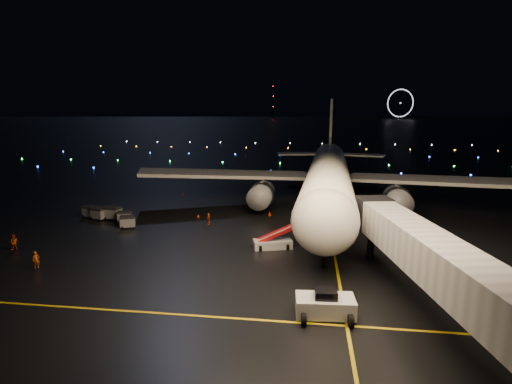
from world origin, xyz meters
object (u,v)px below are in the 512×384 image
Objects in this scene: crew_b at (14,242)px; belt_loader at (273,235)px; baggage_cart_0 at (124,217)px; baggage_cart_3 at (99,214)px; crew_a at (36,260)px; airliner at (329,152)px; baggage_cart_1 at (113,213)px; baggage_cart_2 at (128,222)px; crew_c at (209,219)px; baggage_cart_4 at (91,212)px; pushback_tug at (325,302)px.

belt_loader is at bearing -12.60° from crew_b.
baggage_cart_3 reaches higher than baggage_cart_0.
crew_a is 0.85× the size of baggage_cart_3.
baggage_cart_1 is (-30.20, -12.63, -7.76)m from airliner.
baggage_cart_2 is at bearing 149.07° from belt_loader.
crew_c is 15.83m from baggage_cart_3.
baggage_cart_0 is at bearing -150.54° from airliner.
crew_b is 13.93m from baggage_cart_0.
crew_b reaches higher than crew_c.
baggage_cart_2 is 8.59m from baggage_cart_4.
belt_loader is 28.31m from crew_b.
baggage_cart_4 is at bearing -128.71° from crew_c.
baggage_cart_0 is (6.95, 12.07, -0.08)m from crew_b.
crew_a is at bearing -130.61° from airliner.
belt_loader reaches higher than baggage_cart_1.
crew_a is 0.85× the size of baggage_cart_4.
baggage_cart_2 is (-19.43, 5.38, -0.71)m from belt_loader.
baggage_cart_0 is 2.93m from baggage_cart_2.
crew_c is 17.60m from baggage_cart_4.
crew_b is (-27.99, -4.25, -0.66)m from belt_loader.
crew_c is 0.74× the size of baggage_cart_1.
baggage_cart_1 is 1.96m from baggage_cart_3.
crew_c is 11.66m from baggage_cart_0.
baggage_cart_0 is 0.85× the size of baggage_cart_1.
belt_loader is 20.17m from baggage_cart_2.
pushback_tug is 31.51m from baggage_cart_2.
airliner is at bearing 35.41° from baggage_cart_4.
crew_a is 0.99× the size of crew_b.
airliner reaches higher than baggage_cart_4.
baggage_cart_0 is 6.15m from baggage_cart_4.
crew_b is 0.91× the size of baggage_cart_2.
baggage_cart_2 is (1.61, -2.45, 0.03)m from baggage_cart_0.
baggage_cart_0 is (-26.22, 22.11, -0.26)m from pushback_tug.
airliner reaches higher than pushback_tug.
airliner is 36.37× the size of crew_a.
pushback_tug is 34.66m from crew_b.
crew_b reaches higher than baggage_cart_4.
crew_b is 0.86× the size of baggage_cart_3.
crew_b is at bearing -153.61° from baggage_cart_2.
airliner reaches higher than baggage_cart_0.
baggage_cart_1 reaches higher than baggage_cart_4.
baggage_cart_1 is (4.72, 13.22, 0.05)m from crew_b.
belt_loader is at bearing -104.55° from airliner.
baggage_cart_4 is at bearing 178.14° from baggage_cart_1.
baggage_cart_3 is (-1.94, -0.26, -0.06)m from baggage_cart_1.
baggage_cart_0 is at bearing 101.27° from baggage_cart_2.
airliner is 35.50m from baggage_cart_3.
baggage_cart_3 reaches higher than crew_c.
belt_loader reaches higher than crew_c.
airliner is 31.94m from baggage_cart_2.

